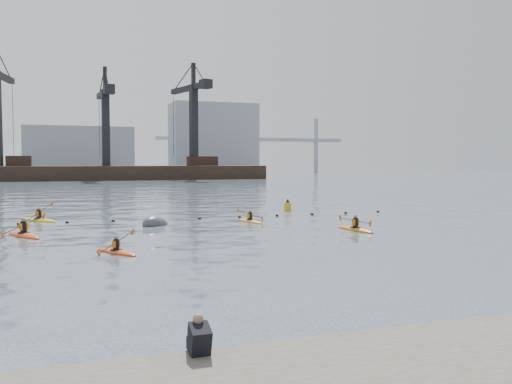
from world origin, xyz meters
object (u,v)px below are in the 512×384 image
kayaker_2 (24,234)px  mooring_buoy (156,225)px  kayaker_4 (355,229)px  kayaker_0 (116,251)px  kayaker_3 (250,221)px  nav_buoy (288,206)px  kayaker_5 (39,220)px

kayaker_2 → mooring_buoy: bearing=-6.4°
kayaker_2 → kayaker_4: size_ratio=1.03×
kayaker_0 → kayaker_2: kayaker_2 is taller
kayaker_0 → kayaker_4: kayaker_0 is taller
kayaker_3 → kayaker_4: (4.54, -6.40, 0.01)m
kayaker_0 → mooring_buoy: (3.31, 10.32, -0.09)m
kayaker_3 → nav_buoy: nav_buoy is taller
mooring_buoy → nav_buoy: nav_buoy is taller
kayaker_5 → mooring_buoy: kayaker_5 is taller
kayaker_4 → mooring_buoy: size_ratio=1.50×
kayaker_2 → nav_buoy: kayaker_2 is taller
kayaker_2 → nav_buoy: bearing=-1.3°
kayaker_2 → kayaker_0: bearing=-86.5°
kayaker_4 → kayaker_0: bearing=7.7°
kayaker_3 → mooring_buoy: (-6.39, 0.33, -0.09)m
mooring_buoy → nav_buoy: bearing=29.2°
kayaker_5 → mooring_buoy: (7.33, -4.94, -0.11)m
mooring_buoy → kayaker_5: bearing=146.0°
kayaker_5 → nav_buoy: kayaker_5 is taller
kayaker_2 → kayaker_4: 19.02m
nav_buoy → kayaker_0: bearing=-132.0°
kayaker_0 → kayaker_2: size_ratio=0.78×
kayaker_4 → nav_buoy: bearing=-101.3°
kayaker_2 → kayaker_3: bearing=-16.8°
kayaker_2 → kayaker_5: bearing=59.8°
kayaker_0 → mooring_buoy: size_ratio=1.20×
kayaker_2 → nav_buoy: 22.05m
kayaker_5 → kayaker_4: bearing=-72.4°
nav_buoy → kayaker_4: bearing=-94.9°
mooring_buoy → kayaker_0: bearing=-107.8°
kayaker_0 → kayaker_2: (-4.40, 7.35, 0.02)m
kayaker_0 → mooring_buoy: bearing=42.6°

